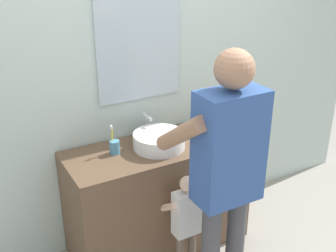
% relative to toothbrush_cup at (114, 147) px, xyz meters
% --- Properties ---
extents(back_wall, '(4.40, 0.10, 2.70)m').
position_rel_toothbrush_cup_xyz_m(back_wall, '(0.31, 0.27, 0.44)').
color(back_wall, silver).
rests_on(back_wall, ground).
extents(vanity_cabinet, '(1.35, 0.54, 0.86)m').
position_rel_toothbrush_cup_xyz_m(vanity_cabinet, '(0.31, -0.05, -0.48)').
color(vanity_cabinet, brown).
rests_on(vanity_cabinet, ground).
extents(sink_basin, '(0.37, 0.37, 0.11)m').
position_rel_toothbrush_cup_xyz_m(sink_basin, '(0.31, -0.07, 0.01)').
color(sink_basin, white).
rests_on(sink_basin, vanity_cabinet).
extents(faucet, '(0.18, 0.14, 0.18)m').
position_rel_toothbrush_cup_xyz_m(faucet, '(0.31, 0.15, 0.03)').
color(faucet, '#B7BABF').
rests_on(faucet, vanity_cabinet).
extents(toothbrush_cup, '(0.07, 0.07, 0.21)m').
position_rel_toothbrush_cup_xyz_m(toothbrush_cup, '(0.00, 0.00, 0.00)').
color(toothbrush_cup, '#4C8EB2').
rests_on(toothbrush_cup, vanity_cabinet).
extents(child_toddler, '(0.25, 0.25, 0.82)m').
position_rel_toothbrush_cup_xyz_m(child_toddler, '(0.31, -0.45, -0.42)').
color(child_toddler, '#6B5B4C').
rests_on(child_toddler, ground).
extents(adult_parent, '(0.53, 0.56, 1.71)m').
position_rel_toothbrush_cup_xyz_m(adult_parent, '(0.41, -0.73, 0.12)').
color(adult_parent, '#47474C').
rests_on(adult_parent, ground).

